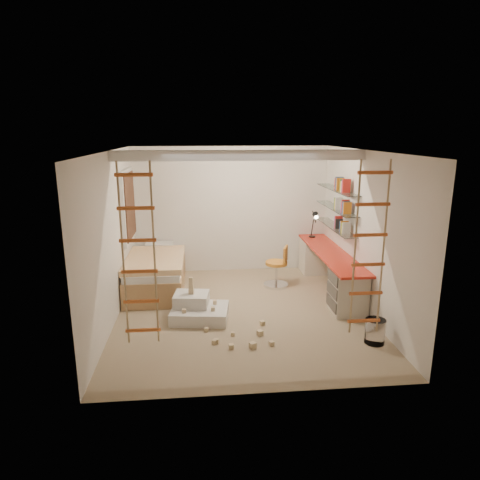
{
  "coord_description": "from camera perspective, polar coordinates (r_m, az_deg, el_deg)",
  "views": [
    {
      "loc": [
        -0.65,
        -6.48,
        2.88
      ],
      "look_at": [
        0.0,
        0.3,
        1.15
      ],
      "focal_mm": 32.0,
      "sensor_mm": 36.0,
      "label": 1
    }
  ],
  "objects": [
    {
      "name": "play_platform",
      "position": [
        6.88,
        -5.68,
        -9.18
      ],
      "size": [
        0.96,
        0.79,
        0.39
      ],
      "color": "silver",
      "rests_on": "floor"
    },
    {
      "name": "waste_bin",
      "position": [
        6.39,
        17.56,
        -11.52
      ],
      "size": [
        0.28,
        0.28,
        0.35
      ],
      "primitive_type": "cylinder",
      "color": "white",
      "rests_on": "floor"
    },
    {
      "name": "bed",
      "position": [
        8.16,
        -11.07,
        -4.23
      ],
      "size": [
        1.02,
        2.0,
        0.69
      ],
      "color": "#AD7F51",
      "rests_on": "floor"
    },
    {
      "name": "ceiling_beam",
      "position": [
        6.82,
        0.0,
        11.22
      ],
      "size": [
        4.0,
        0.18,
        0.16
      ],
      "primitive_type": "cube",
      "color": "white",
      "rests_on": "ceiling"
    },
    {
      "name": "books",
      "position": [
        8.11,
        12.74,
        5.03
      ],
      "size": [
        0.14,
        0.64,
        0.92
      ],
      "color": "white",
      "rests_on": "shelves"
    },
    {
      "name": "swivel_chair",
      "position": [
        8.18,
        5.02,
        -4.22
      ],
      "size": [
        0.61,
        0.61,
        0.8
      ],
      "color": "orange",
      "rests_on": "floor"
    },
    {
      "name": "rope_ladder_left",
      "position": [
        4.97,
        -13.35,
        -2.1
      ],
      "size": [
        0.41,
        0.04,
        2.13
      ],
      "primitive_type": null,
      "color": "#C75022",
      "rests_on": "ceiling"
    },
    {
      "name": "rope_ladder_right",
      "position": [
        5.31,
        16.85,
        -1.27
      ],
      "size": [
        0.41,
        0.04,
        2.13
      ],
      "primitive_type": null,
      "color": "#D34D24",
      "rests_on": "ceiling"
    },
    {
      "name": "window_blind",
      "position": [
        8.19,
        -14.44,
        4.46
      ],
      "size": [
        0.02,
        1.0,
        1.2
      ],
      "primitive_type": "cube",
      "color": "#4C2D1E",
      "rests_on": "window_frame"
    },
    {
      "name": "desk",
      "position": [
        8.1,
        11.82,
        -3.85
      ],
      "size": [
        0.56,
        2.8,
        0.75
      ],
      "color": "red",
      "rests_on": "floor"
    },
    {
      "name": "window_frame",
      "position": [
        8.2,
        -14.71,
        4.45
      ],
      "size": [
        0.06,
        1.15,
        1.35
      ],
      "primitive_type": "cube",
      "color": "white",
      "rests_on": "wall_left"
    },
    {
      "name": "shelves",
      "position": [
        8.13,
        12.69,
        4.14
      ],
      "size": [
        0.25,
        1.8,
        0.71
      ],
      "color": "white",
      "rests_on": "wall_right"
    },
    {
      "name": "floor",
      "position": [
        7.12,
        0.23,
        -9.6
      ],
      "size": [
        4.5,
        4.5,
        0.0
      ],
      "primitive_type": "plane",
      "color": "#988262",
      "rests_on": "ground"
    },
    {
      "name": "task_lamp",
      "position": [
        8.79,
        9.94,
        2.61
      ],
      "size": [
        0.14,
        0.36,
        0.57
      ],
      "color": "black",
      "rests_on": "desk"
    },
    {
      "name": "toy_blocks",
      "position": [
        6.45,
        -2.55,
        -10.51
      ],
      "size": [
        1.29,
        1.2,
        0.66
      ],
      "color": "#CCB284",
      "rests_on": "floor"
    }
  ]
}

